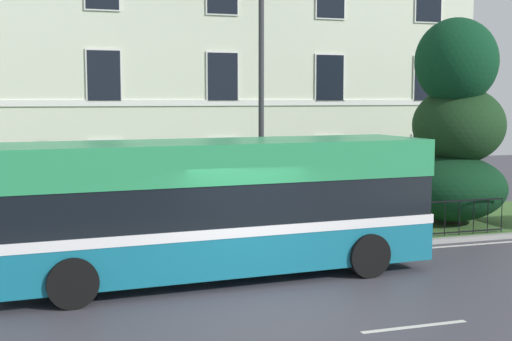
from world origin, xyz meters
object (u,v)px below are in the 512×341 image
(single_decker_bus, at_px, (215,206))
(street_lamp_post, at_px, (261,87))
(georgian_townhouse, at_px, (186,53))
(evergreen_tree, at_px, (454,134))

(single_decker_bus, distance_m, street_lamp_post, 4.10)
(single_decker_bus, relative_size, street_lamp_post, 1.36)
(single_decker_bus, height_order, street_lamp_post, street_lamp_post)
(georgian_townhouse, relative_size, street_lamp_post, 2.83)
(evergreen_tree, height_order, street_lamp_post, street_lamp_post)
(evergreen_tree, height_order, single_decker_bus, evergreen_tree)
(evergreen_tree, relative_size, street_lamp_post, 0.86)
(evergreen_tree, xyz_separation_m, street_lamp_post, (-6.48, -1.14, 1.37))
(georgian_townhouse, bearing_deg, street_lamp_post, -93.48)
(single_decker_bus, xyz_separation_m, street_lamp_post, (1.91, 2.54, 2.60))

